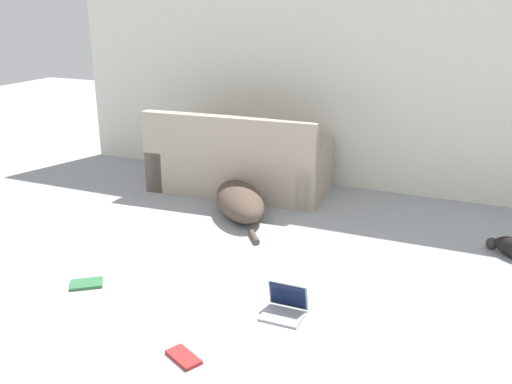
# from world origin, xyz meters

# --- Properties ---
(wall_back) EXTENTS (7.40, 0.06, 2.67)m
(wall_back) POSITION_xyz_m (0.00, 4.15, 1.34)
(wall_back) COLOR silver
(wall_back) RESTS_ON ground_plane
(couch) EXTENTS (1.99, 1.00, 0.91)m
(couch) POSITION_xyz_m (-1.29, 3.49, 0.29)
(couch) COLOR tan
(couch) RESTS_ON ground_plane
(dog) EXTENTS (1.01, 1.28, 0.30)m
(dog) POSITION_xyz_m (-1.00, 2.87, 0.15)
(dog) COLOR #4C3D33
(dog) RESTS_ON ground_plane
(laptop_open) EXTENTS (0.28, 0.26, 0.21)m
(laptop_open) POSITION_xyz_m (0.13, 1.24, 0.07)
(laptop_open) COLOR gray
(laptop_open) RESTS_ON ground_plane
(book_green) EXTENTS (0.28, 0.27, 0.02)m
(book_green) POSITION_xyz_m (-1.40, 1.01, 0.01)
(book_green) COLOR #2D663D
(book_green) RESTS_ON ground_plane
(book_red) EXTENTS (0.27, 0.21, 0.02)m
(book_red) POSITION_xyz_m (-0.25, 0.50, 0.01)
(book_red) COLOR maroon
(book_red) RESTS_ON ground_plane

